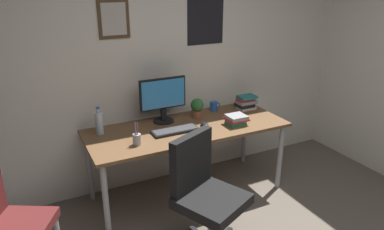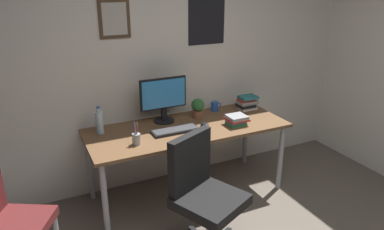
{
  "view_description": "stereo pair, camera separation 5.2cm",
  "coord_description": "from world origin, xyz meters",
  "px_view_note": "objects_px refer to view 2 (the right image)",
  "views": [
    {
      "loc": [
        -1.33,
        -1.14,
        2.02
      ],
      "look_at": [
        0.04,
        1.59,
        0.87
      ],
      "focal_mm": 33.95,
      "sensor_mm": 36.0,
      "label": 1
    },
    {
      "loc": [
        -1.28,
        -1.17,
        2.02
      ],
      "look_at": [
        0.04,
        1.59,
        0.87
      ],
      "focal_mm": 33.95,
      "sensor_mm": 36.0,
      "label": 2
    }
  ],
  "objects_px": {
    "book_stack_left": "(247,103)",
    "water_bottle": "(99,122)",
    "pen_cup": "(136,138)",
    "keyboard": "(175,130)",
    "monitor": "(163,98)",
    "office_chair": "(202,190)",
    "side_chair": "(5,219)",
    "potted_plant": "(198,107)",
    "coffee_mug_near": "(215,106)",
    "computer_mouse": "(205,125)",
    "book_stack_right": "(236,120)"
  },
  "relations": [
    {
      "from": "keyboard",
      "to": "book_stack_left",
      "type": "distance_m",
      "value": 0.96
    },
    {
      "from": "side_chair",
      "to": "office_chair",
      "type": "bearing_deg",
      "value": -12.33
    },
    {
      "from": "water_bottle",
      "to": "pen_cup",
      "type": "distance_m",
      "value": 0.43
    },
    {
      "from": "coffee_mug_near",
      "to": "potted_plant",
      "type": "bearing_deg",
      "value": -157.82
    },
    {
      "from": "pen_cup",
      "to": "book_stack_right",
      "type": "relative_size",
      "value": 1.0
    },
    {
      "from": "computer_mouse",
      "to": "keyboard",
      "type": "bearing_deg",
      "value": 179.5
    },
    {
      "from": "keyboard",
      "to": "water_bottle",
      "type": "height_order",
      "value": "water_bottle"
    },
    {
      "from": "side_chair",
      "to": "coffee_mug_near",
      "type": "distance_m",
      "value": 2.17
    },
    {
      "from": "monitor",
      "to": "keyboard",
      "type": "height_order",
      "value": "monitor"
    },
    {
      "from": "office_chair",
      "to": "side_chair",
      "type": "bearing_deg",
      "value": 167.67
    },
    {
      "from": "monitor",
      "to": "coffee_mug_near",
      "type": "distance_m",
      "value": 0.63
    },
    {
      "from": "pen_cup",
      "to": "water_bottle",
      "type": "bearing_deg",
      "value": 121.23
    },
    {
      "from": "side_chair",
      "to": "book_stack_right",
      "type": "relative_size",
      "value": 4.38
    },
    {
      "from": "office_chair",
      "to": "monitor",
      "type": "height_order",
      "value": "monitor"
    },
    {
      "from": "potted_plant",
      "to": "coffee_mug_near",
      "type": "bearing_deg",
      "value": 22.18
    },
    {
      "from": "water_bottle",
      "to": "book_stack_right",
      "type": "bearing_deg",
      "value": -16.75
    },
    {
      "from": "monitor",
      "to": "potted_plant",
      "type": "relative_size",
      "value": 2.36
    },
    {
      "from": "book_stack_left",
      "to": "coffee_mug_near",
      "type": "bearing_deg",
      "value": 161.69
    },
    {
      "from": "computer_mouse",
      "to": "coffee_mug_near",
      "type": "xyz_separation_m",
      "value": [
        0.3,
        0.35,
        0.03
      ]
    },
    {
      "from": "monitor",
      "to": "computer_mouse",
      "type": "bearing_deg",
      "value": -43.68
    },
    {
      "from": "keyboard",
      "to": "potted_plant",
      "type": "xyz_separation_m",
      "value": [
        0.35,
        0.24,
        0.09
      ]
    },
    {
      "from": "monitor",
      "to": "computer_mouse",
      "type": "distance_m",
      "value": 0.47
    },
    {
      "from": "keyboard",
      "to": "monitor",
      "type": "bearing_deg",
      "value": 89.65
    },
    {
      "from": "computer_mouse",
      "to": "water_bottle",
      "type": "height_order",
      "value": "water_bottle"
    },
    {
      "from": "book_stack_left",
      "to": "water_bottle",
      "type": "bearing_deg",
      "value": 178.96
    },
    {
      "from": "coffee_mug_near",
      "to": "book_stack_left",
      "type": "bearing_deg",
      "value": -18.31
    },
    {
      "from": "coffee_mug_near",
      "to": "potted_plant",
      "type": "height_order",
      "value": "potted_plant"
    },
    {
      "from": "keyboard",
      "to": "book_stack_right",
      "type": "relative_size",
      "value": 2.15
    },
    {
      "from": "side_chair",
      "to": "coffee_mug_near",
      "type": "relative_size",
      "value": 7.47
    },
    {
      "from": "keyboard",
      "to": "computer_mouse",
      "type": "xyz_separation_m",
      "value": [
        0.3,
        -0.0,
        0.01
      ]
    },
    {
      "from": "pen_cup",
      "to": "book_stack_left",
      "type": "relative_size",
      "value": 0.98
    },
    {
      "from": "monitor",
      "to": "water_bottle",
      "type": "bearing_deg",
      "value": -178.22
    },
    {
      "from": "computer_mouse",
      "to": "book_stack_left",
      "type": "relative_size",
      "value": 0.54
    },
    {
      "from": "computer_mouse",
      "to": "book_stack_right",
      "type": "relative_size",
      "value": 0.55
    },
    {
      "from": "office_chair",
      "to": "book_stack_right",
      "type": "relative_size",
      "value": 4.76
    },
    {
      "from": "pen_cup",
      "to": "potted_plant",
      "type": "bearing_deg",
      "value": 25.01
    },
    {
      "from": "water_bottle",
      "to": "book_stack_left",
      "type": "relative_size",
      "value": 1.24
    },
    {
      "from": "monitor",
      "to": "book_stack_left",
      "type": "relative_size",
      "value": 2.26
    },
    {
      "from": "office_chair",
      "to": "side_chair",
      "type": "xyz_separation_m",
      "value": [
        -1.35,
        0.29,
        -0.03
      ]
    },
    {
      "from": "water_bottle",
      "to": "book_stack_right",
      "type": "relative_size",
      "value": 1.26
    },
    {
      "from": "side_chair",
      "to": "pen_cup",
      "type": "height_order",
      "value": "pen_cup"
    },
    {
      "from": "book_stack_left",
      "to": "keyboard",
      "type": "bearing_deg",
      "value": -165.78
    },
    {
      "from": "potted_plant",
      "to": "book_stack_left",
      "type": "relative_size",
      "value": 0.96
    },
    {
      "from": "office_chair",
      "to": "potted_plant",
      "type": "height_order",
      "value": "office_chair"
    },
    {
      "from": "side_chair",
      "to": "book_stack_right",
      "type": "height_order",
      "value": "side_chair"
    },
    {
      "from": "monitor",
      "to": "potted_plant",
      "type": "distance_m",
      "value": 0.37
    },
    {
      "from": "office_chair",
      "to": "computer_mouse",
      "type": "bearing_deg",
      "value": 61.37
    },
    {
      "from": "book_stack_right",
      "to": "coffee_mug_near",
      "type": "bearing_deg",
      "value": 88.54
    },
    {
      "from": "office_chair",
      "to": "book_stack_right",
      "type": "height_order",
      "value": "office_chair"
    },
    {
      "from": "pen_cup",
      "to": "book_stack_left",
      "type": "distance_m",
      "value": 1.37
    }
  ]
}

